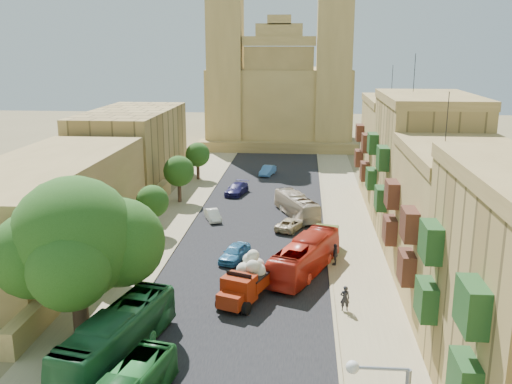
% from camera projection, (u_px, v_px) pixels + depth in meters
% --- Properties ---
extents(ground, '(260.00, 260.00, 0.00)m').
position_uv_depth(ground, '(217.00, 372.00, 32.51)').
color(ground, brown).
extents(road_surface, '(14.00, 140.00, 0.01)m').
position_uv_depth(road_surface, '(259.00, 219.00, 61.46)').
color(road_surface, black).
rests_on(road_surface, ground).
extents(sidewalk_east, '(5.00, 140.00, 0.01)m').
position_uv_depth(sidewalk_east, '(348.00, 221.00, 60.67)').
color(sidewalk_east, '#968762').
rests_on(sidewalk_east, ground).
extents(sidewalk_west, '(5.00, 140.00, 0.01)m').
position_uv_depth(sidewalk_west, '(173.00, 216.00, 62.25)').
color(sidewalk_west, '#968762').
rests_on(sidewalk_west, ground).
extents(kerb_east, '(0.25, 140.00, 0.12)m').
position_uv_depth(kerb_east, '(324.00, 220.00, 60.86)').
color(kerb_east, '#968762').
rests_on(kerb_east, ground).
extents(kerb_west, '(0.25, 140.00, 0.12)m').
position_uv_depth(kerb_west, '(195.00, 217.00, 62.03)').
color(kerb_west, '#968762').
rests_on(kerb_west, ground).
extents(townhouse_b, '(9.00, 14.00, 14.90)m').
position_uv_depth(townhouse_b, '(462.00, 226.00, 40.39)').
color(townhouse_b, '#A18448').
rests_on(townhouse_b, ground).
extents(townhouse_c, '(9.00, 14.00, 17.40)m').
position_uv_depth(townhouse_c, '(424.00, 168.00, 53.59)').
color(townhouse_c, '#AB8C4D').
rests_on(townhouse_c, ground).
extents(townhouse_d, '(9.00, 14.00, 15.90)m').
position_uv_depth(townhouse_d, '(400.00, 150.00, 67.29)').
color(townhouse_d, '#A18448').
rests_on(townhouse_d, ground).
extents(west_wall, '(1.00, 40.00, 1.80)m').
position_uv_depth(west_wall, '(116.00, 238.00, 52.62)').
color(west_wall, '#A18448').
rests_on(west_wall, ground).
extents(west_building_low, '(10.00, 28.00, 8.40)m').
position_uv_depth(west_building_low, '(46.00, 208.00, 50.33)').
color(west_building_low, olive).
rests_on(west_building_low, ground).
extents(west_building_mid, '(10.00, 22.00, 10.00)m').
position_uv_depth(west_building_mid, '(132.00, 148.00, 75.22)').
color(west_building_mid, '#AB8C4D').
rests_on(west_building_mid, ground).
extents(church, '(28.00, 22.50, 36.30)m').
position_uv_depth(church, '(280.00, 93.00, 106.01)').
color(church, '#A18448').
rests_on(church, ground).
extents(ficus_tree, '(10.36, 9.53, 10.36)m').
position_uv_depth(ficus_tree, '(76.00, 243.00, 35.63)').
color(ficus_tree, '#3C291E').
rests_on(ficus_tree, ground).
extents(street_tree_a, '(2.88, 2.88, 4.43)m').
position_uv_depth(street_tree_a, '(112.00, 247.00, 44.18)').
color(street_tree_a, '#3C291E').
rests_on(street_tree_a, ground).
extents(street_tree_b, '(3.22, 3.22, 4.95)m').
position_uv_depth(street_tree_b, '(152.00, 202.00, 55.68)').
color(street_tree_b, '#3C291E').
rests_on(street_tree_b, ground).
extents(street_tree_c, '(3.64, 3.64, 5.60)m').
position_uv_depth(street_tree_c, '(179.00, 171.00, 67.15)').
color(street_tree_c, '#3C291E').
rests_on(street_tree_c, ground).
extents(street_tree_d, '(3.38, 3.38, 5.20)m').
position_uv_depth(street_tree_d, '(198.00, 155.00, 78.80)').
color(street_tree_d, '#3C291E').
rests_on(street_tree_d, ground).
extents(red_truck, '(4.23, 6.43, 3.55)m').
position_uv_depth(red_truck, '(247.00, 279.00, 41.52)').
color(red_truck, maroon).
rests_on(red_truck, ground).
extents(olive_pickup, '(3.08, 5.15, 1.99)m').
position_uv_depth(olive_pickup, '(322.00, 243.00, 51.03)').
color(olive_pickup, '#505D22').
rests_on(olive_pickup, ground).
extents(bus_green_north, '(4.79, 11.04, 2.99)m').
position_uv_depth(bus_green_north, '(117.00, 336.00, 33.61)').
color(bus_green_north, '#226534').
rests_on(bus_green_north, ground).
extents(bus_red_east, '(6.07, 10.58, 2.90)m').
position_uv_depth(bus_red_east, '(305.00, 257.00, 46.35)').
color(bus_red_east, red).
rests_on(bus_red_east, ground).
extents(bus_cream_east, '(5.29, 8.83, 2.43)m').
position_uv_depth(bus_cream_east, '(297.00, 206.00, 62.06)').
color(bus_cream_east, '#C8B499').
rests_on(bus_cream_east, ground).
extents(car_blue_a, '(2.79, 4.52, 1.44)m').
position_uv_depth(car_blue_a, '(235.00, 253.00, 49.32)').
color(car_blue_a, teal).
rests_on(car_blue_a, ground).
extents(car_white_a, '(2.47, 3.76, 1.17)m').
position_uv_depth(car_white_a, '(213.00, 215.00, 60.73)').
color(car_white_a, white).
rests_on(car_white_a, ground).
extents(car_cream, '(3.46, 4.77, 1.21)m').
position_uv_depth(car_cream, '(291.00, 224.00, 57.64)').
color(car_cream, '#C6B28C').
rests_on(car_cream, ground).
extents(car_dkblue, '(2.99, 5.22, 1.43)m').
position_uv_depth(car_dkblue, '(237.00, 189.00, 71.34)').
color(car_dkblue, '#171549').
rests_on(car_dkblue, ground).
extents(car_white_b, '(2.07, 4.23, 1.39)m').
position_uv_depth(car_white_b, '(287.00, 192.00, 69.77)').
color(car_white_b, white).
rests_on(car_white_b, ground).
extents(car_blue_b, '(2.35, 4.41, 1.38)m').
position_uv_depth(car_blue_b, '(268.00, 171.00, 82.01)').
color(car_blue_b, '#4885CB').
rests_on(car_blue_b, ground).
extents(pedestrian_a, '(0.72, 0.50, 1.87)m').
position_uv_depth(pedestrian_a, '(345.00, 298.00, 39.89)').
color(pedestrian_a, '#252427').
rests_on(pedestrian_a, ground).
extents(pedestrian_c, '(0.64, 1.16, 1.88)m').
position_uv_depth(pedestrian_c, '(335.00, 254.00, 48.28)').
color(pedestrian_c, '#2E2D34').
rests_on(pedestrian_c, ground).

